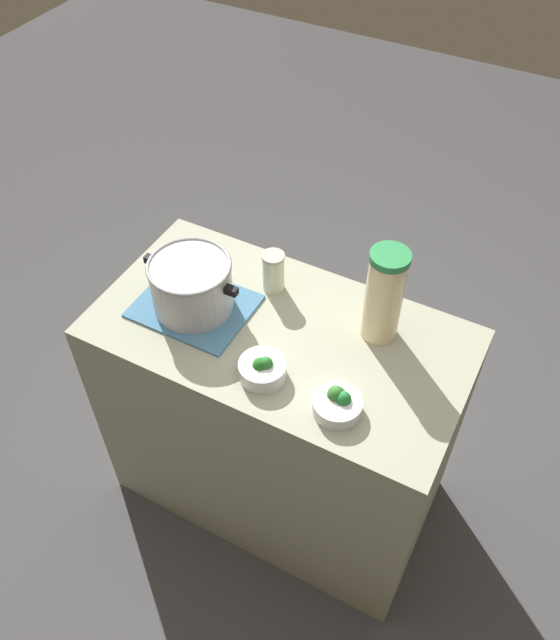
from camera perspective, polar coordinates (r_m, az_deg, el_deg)
The scene contains 8 objects.
ground_plane at distance 2.75m, azimuth -0.00°, elevation -14.04°, with size 8.00×8.00×0.00m, color #454447.
counter_slab at distance 2.35m, azimuth -0.00°, elevation -8.57°, with size 1.15×0.62×0.93m, color #9C9F88.
dish_cloth at distance 2.07m, azimuth -7.45°, elevation 1.22°, with size 0.35×0.28×0.01m, color teal.
cooking_pot at distance 2.00m, azimuth -7.70°, elevation 3.06°, with size 0.32×0.25×0.17m.
lemonade_pitcher at distance 1.89m, azimuth 9.03°, elevation 2.13°, with size 0.11×0.11×0.31m.
mason_jar at distance 2.07m, azimuth -0.58°, elevation 4.22°, with size 0.07×0.07×0.14m.
broccoli_bowl_front at distance 1.86m, azimuth -1.54°, elevation -4.27°, with size 0.14×0.14×0.07m.
broccoli_bowl_center at distance 1.79m, azimuth 5.03°, elevation -7.20°, with size 0.14×0.14×0.07m.
Camera 1 is at (-0.62, 1.17, 2.42)m, focal length 36.84 mm.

